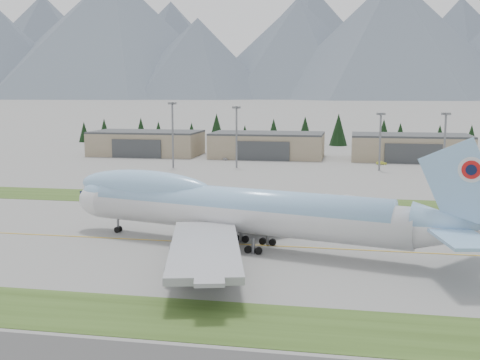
% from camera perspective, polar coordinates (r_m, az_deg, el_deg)
% --- Properties ---
extents(ground, '(7000.00, 7000.00, 0.00)m').
position_cam_1_polar(ground, '(113.70, -0.54, -6.10)').
color(ground, gray).
rests_on(ground, ground).
extents(grass_strip_near, '(400.00, 14.00, 0.08)m').
position_cam_1_polar(grass_strip_near, '(78.52, -6.06, -12.92)').
color(grass_strip_near, '#324A1A').
rests_on(grass_strip_near, ground).
extents(grass_strip_far, '(400.00, 18.00, 0.08)m').
position_cam_1_polar(grass_strip_far, '(157.06, 2.65, -2.05)').
color(grass_strip_far, '#324A1A').
rests_on(grass_strip_far, ground).
extents(taxiway_line_main, '(400.00, 0.40, 0.02)m').
position_cam_1_polar(taxiway_line_main, '(113.70, -0.54, -6.10)').
color(taxiway_line_main, gold).
rests_on(taxiway_line_main, ground).
extents(boeing_747_freighter, '(82.18, 68.63, 21.61)m').
position_cam_1_polar(boeing_747_freighter, '(110.37, -0.26, -2.75)').
color(boeing_747_freighter, silver).
rests_on(boeing_747_freighter, ground).
extents(hangar_left, '(48.00, 26.60, 10.80)m').
position_cam_1_polar(hangar_left, '(274.55, -8.85, 3.49)').
color(hangar_left, gray).
rests_on(hangar_left, ground).
extents(hangar_center, '(48.00, 26.60, 10.80)m').
position_cam_1_polar(hangar_center, '(261.44, 2.61, 3.34)').
color(hangar_center, gray).
rests_on(hangar_center, ground).
extents(hangar_right, '(48.00, 26.60, 10.80)m').
position_cam_1_polar(hangar_right, '(259.97, 15.84, 3.00)').
color(hangar_right, gray).
rests_on(hangar_right, ground).
extents(floodlight_masts, '(148.91, 11.00, 24.43)m').
position_cam_1_polar(floodlight_masts, '(218.53, 11.07, 4.93)').
color(floodlight_masts, slate).
rests_on(floodlight_masts, ground).
extents(service_vehicle_a, '(2.79, 3.32, 1.07)m').
position_cam_1_polar(service_vehicle_a, '(250.98, -1.40, 1.90)').
color(service_vehicle_a, silver).
rests_on(service_vehicle_a, ground).
extents(service_vehicle_b, '(4.14, 1.62, 1.34)m').
position_cam_1_polar(service_vehicle_b, '(241.91, 13.26, 1.43)').
color(service_vehicle_b, '#A6AE2B').
rests_on(service_vehicle_b, ground).
extents(service_vehicle_c, '(1.96, 3.80, 1.05)m').
position_cam_1_polar(service_vehicle_c, '(252.65, 19.50, 1.46)').
color(service_vehicle_c, '#BCBCC1').
rests_on(service_vehicle_c, ground).
extents(conifer_belt, '(264.06, 15.04, 16.97)m').
position_cam_1_polar(conifer_belt, '(320.70, 6.69, 4.53)').
color(conifer_belt, black).
rests_on(conifer_belt, ground).
extents(mountain_ridge_front, '(4267.24, 1241.36, 510.59)m').
position_cam_1_polar(mountain_ridge_front, '(2331.50, 9.81, 13.07)').
color(mountain_ridge_front, '#4D5667').
rests_on(mountain_ridge_front, ground).
extents(mountain_ridge_rear, '(4528.13, 1074.00, 537.00)m').
position_cam_1_polar(mountain_ridge_rear, '(3016.77, 11.13, 12.64)').
color(mountain_ridge_rear, '#4D5667').
rests_on(mountain_ridge_rear, ground).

